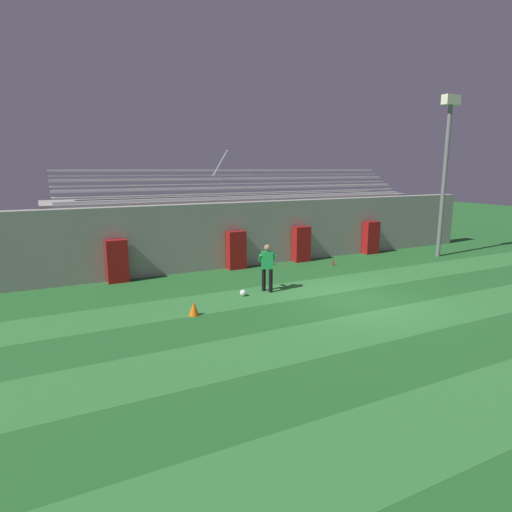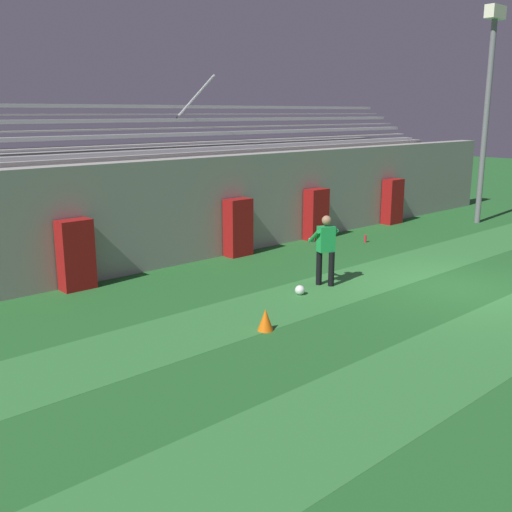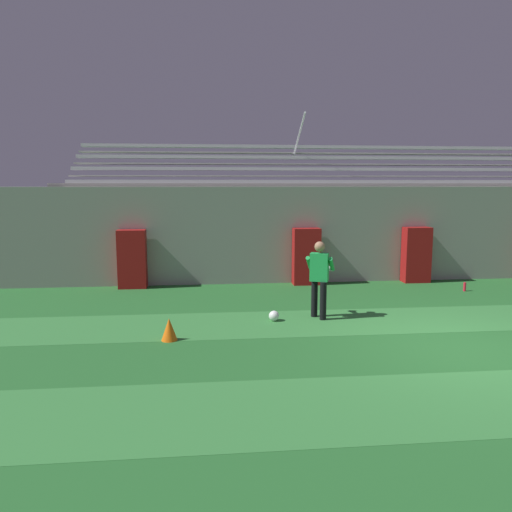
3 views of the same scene
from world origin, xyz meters
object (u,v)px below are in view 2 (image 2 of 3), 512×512
Objects in this scene: goalkeeper at (325,246)px; padding_pillar_far_right at (392,201)px; soccer_ball at (300,290)px; traffic_cone at (265,320)px; water_bottle at (365,239)px; padding_pillar_gate_left at (238,227)px; padding_pillar_far_left at (76,255)px; floodlight_pole at (489,88)px; padding_pillar_gate_right at (316,214)px.

padding_pillar_far_right is at bearing 24.78° from goalkeeper.
soccer_ball is (-8.91, -3.79, -0.70)m from padding_pillar_far_right.
water_bottle is at bearing 24.70° from traffic_cone.
soccer_ball is at bearing -111.12° from padding_pillar_gate_left.
padding_pillar_far_left is 6.77× the size of water_bottle.
padding_pillar_far_left is at bearing 172.20° from floodlight_pole.
padding_pillar_gate_left is 0.22× the size of floodlight_pole.
traffic_cone is 1.75× the size of water_bottle.
padding_pillar_gate_left is 6.10m from traffic_cone.
padding_pillar_far_left is 15.52m from floodlight_pole.
soccer_ball is at bearing -156.48° from water_bottle.
goalkeeper reaches higher than water_bottle.
traffic_cone is (-11.03, -4.90, -0.60)m from padding_pillar_far_right.
water_bottle is at bearing -60.01° from padding_pillar_gate_right.
padding_pillar_far_left is 1.00× the size of padding_pillar_far_right.
padding_pillar_gate_right is 0.22× the size of floodlight_pole.
padding_pillar_far_left is 0.97× the size of goalkeeper.
traffic_cone is at bearing -168.03° from floodlight_pole.
traffic_cone is (-3.58, -4.90, -0.60)m from padding_pillar_gate_left.
floodlight_pole is 11.23m from goalkeeper.
padding_pillar_gate_right is at bearing 44.18° from goalkeeper.
traffic_cone is at bearing -152.29° from soccer_ball.
water_bottle is (4.09, -1.38, -0.69)m from padding_pillar_gate_left.
padding_pillar_far_right reaches higher than traffic_cone.
padding_pillar_gate_left reaches higher than water_bottle.
padding_pillar_gate_right and padding_pillar_far_left have the same top height.
traffic_cone reaches higher than water_bottle.
water_bottle is at bearing 26.55° from goalkeeper.
traffic_cone is at bearing -155.30° from water_bottle.
floodlight_pole is at bearing 11.97° from traffic_cone.
padding_pillar_gate_left is 7.39× the size of soccer_ball.
goalkeeper is at bearing 21.89° from traffic_cone.
padding_pillar_gate_left and padding_pillar_far_left have the same top height.
goalkeeper is (-7.92, -3.66, 0.14)m from padding_pillar_far_right.
padding_pillar_far_left is (-8.20, 0.00, 0.00)m from padding_pillar_gate_right.
goalkeeper is at bearing -97.35° from padding_pillar_gate_left.
soccer_ball is 0.92× the size of water_bottle.
padding_pillar_gate_left is 1.00× the size of padding_pillar_gate_right.
traffic_cone is at bearing -158.11° from goalkeeper.
padding_pillar_gate_left is 1.00× the size of padding_pillar_far_right.
padding_pillar_far_left reaches higher than water_bottle.
soccer_ball is at bearing -141.42° from padding_pillar_gate_right.
padding_pillar_far_left is at bearing 180.00° from padding_pillar_gate_right.
goalkeeper reaches higher than traffic_cone.
padding_pillar_far_right is at bearing 22.29° from water_bottle.
floodlight_pole is (2.50, -2.04, 3.99)m from padding_pillar_far_right.
padding_pillar_gate_left is at bearing 53.87° from traffic_cone.
floodlight_pole is at bearing -7.80° from padding_pillar_far_left.
soccer_ball is 0.52× the size of traffic_cone.
padding_pillar_far_left is 0.22× the size of floodlight_pole.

